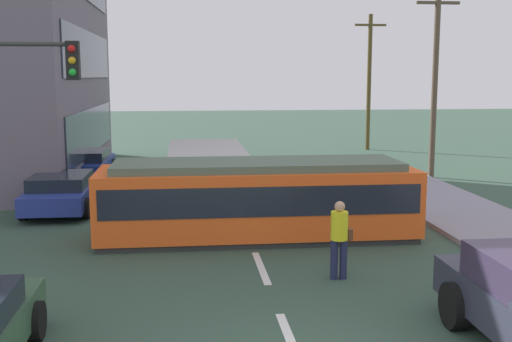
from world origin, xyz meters
name	(u,v)px	position (x,y,z in m)	size (l,w,h in m)	color
ground_plane	(244,226)	(0.00, 10.00, 0.00)	(120.00, 120.00, 0.00)	#344E3E
lane_stripe_1	(291,342)	(0.00, 2.00, 0.01)	(0.16, 2.40, 0.01)	silver
lane_stripe_2	(261,268)	(0.00, 6.00, 0.01)	(0.16, 2.40, 0.01)	silver
lane_stripe_3	(232,195)	(0.00, 14.70, 0.01)	(0.16, 2.40, 0.01)	silver
lane_stripe_4	(222,170)	(0.00, 20.70, 0.01)	(0.16, 2.40, 0.01)	silver
streetcar_tram	(257,198)	(0.22, 8.70, 1.06)	(8.26, 2.55, 2.04)	#F95B1E
city_bus	(206,170)	(-0.94, 13.78, 1.06)	(2.56, 5.33, 1.86)	#B6B4B2
pedestrian_crossing	(340,235)	(1.54, 5.05, 0.94)	(0.47, 0.36, 1.67)	#202546
parked_sedan_mid	(62,191)	(-5.53, 12.66, 0.62)	(2.05, 4.20, 1.19)	navy
parked_sedan_far	(86,164)	(-5.77, 19.13, 0.62)	(2.15, 4.31, 1.19)	navy
traffic_light_mast	(8,107)	(-5.47, 6.79, 3.57)	(2.67, 0.33, 5.12)	#333333
utility_pole_mid	(435,80)	(8.63, 17.74, 4.06)	(1.80, 0.24, 7.76)	brown
utility_pole_far	(369,80)	(8.86, 27.93, 4.01)	(1.80, 0.24, 7.67)	brown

